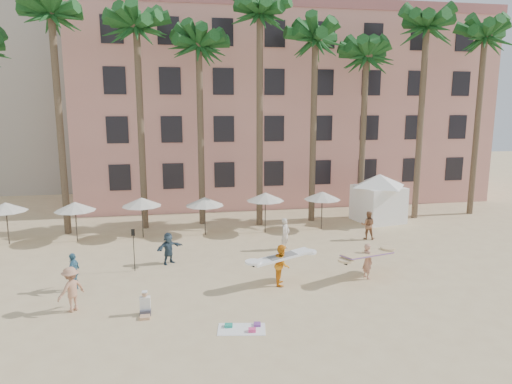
{
  "coord_description": "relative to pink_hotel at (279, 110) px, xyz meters",
  "views": [
    {
      "loc": [
        -2.77,
        -16.64,
        8.31
      ],
      "look_at": [
        1.24,
        6.0,
        4.0
      ],
      "focal_mm": 32.0,
      "sensor_mm": 36.0,
      "label": 1
    }
  ],
  "objects": [
    {
      "name": "umbrella_row",
      "position": [
        -10.0,
        -13.5,
        -5.67
      ],
      "size": [
        22.5,
        2.7,
        2.73
      ],
      "color": "#332B23",
      "rests_on": "ground"
    },
    {
      "name": "beach_towel",
      "position": [
        -7.46,
        -26.75,
        -7.97
      ],
      "size": [
        1.94,
        1.28,
        0.14
      ],
      "color": "white",
      "rests_on": "ground"
    },
    {
      "name": "carrier_yellow",
      "position": [
        -0.68,
        -22.61,
        -7.0
      ],
      "size": [
        3.11,
        2.04,
        1.76
      ],
      "color": "tan",
      "rests_on": "ground"
    },
    {
      "name": "carrier_white",
      "position": [
        -4.99,
        -22.64,
        -6.98
      ],
      "size": [
        3.16,
        1.69,
        1.93
      ],
      "color": "orange",
      "rests_on": "ground"
    },
    {
      "name": "cabana",
      "position": [
        4.75,
        -12.05,
        -5.93
      ],
      "size": [
        5.28,
        5.28,
        3.5
      ],
      "color": "white",
      "rests_on": "ground"
    },
    {
      "name": "palm_row",
      "position": [
        -6.49,
        -11.0,
        4.97
      ],
      "size": [
        44.4,
        5.4,
        16.3
      ],
      "color": "brown",
      "rests_on": "ground"
    },
    {
      "name": "seated_man",
      "position": [
        -11.18,
        -24.86,
        -7.66
      ],
      "size": [
        0.43,
        0.75,
        0.98
      ],
      "color": "#3F3F4C",
      "rests_on": "ground"
    },
    {
      "name": "paddle",
      "position": [
        -12.02,
        -19.62,
        -6.59
      ],
      "size": [
        0.18,
        0.04,
        2.23
      ],
      "color": "black",
      "rests_on": "ground"
    },
    {
      "name": "pink_hotel",
      "position": [
        0.0,
        0.0,
        0.0
      ],
      "size": [
        35.0,
        14.0,
        16.0
      ],
      "primitive_type": "cube",
      "color": "#E19689",
      "rests_on": "ground"
    },
    {
      "name": "ground",
      "position": [
        -7.0,
        -26.0,
        -8.0
      ],
      "size": [
        120.0,
        120.0,
        0.0
      ],
      "primitive_type": "plane",
      "color": "#D1B789",
      "rests_on": "ground"
    },
    {
      "name": "beachgoers",
      "position": [
        -8.9,
        -20.08,
        -7.1
      ],
      "size": [
        17.52,
        8.88,
        1.89
      ],
      "color": "beige",
      "rests_on": "ground"
    }
  ]
}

